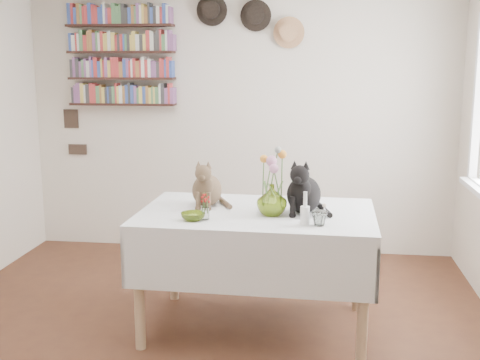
# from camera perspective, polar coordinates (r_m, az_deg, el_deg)

# --- Properties ---
(room) EXTENTS (4.08, 4.58, 2.58)m
(room) POSITION_cam_1_polar(r_m,az_deg,el_deg) (3.47, -4.79, 2.13)
(room) COLOR brown
(room) RESTS_ON ground
(dining_table) EXTENTS (1.56, 1.03, 0.82)m
(dining_table) POSITION_cam_1_polar(r_m,az_deg,el_deg) (4.02, 1.60, -5.78)
(dining_table) COLOR white
(dining_table) RESTS_ON room
(tabby_cat) EXTENTS (0.22, 0.28, 0.33)m
(tabby_cat) POSITION_cam_1_polar(r_m,az_deg,el_deg) (4.10, -3.16, -0.16)
(tabby_cat) COLOR brown
(tabby_cat) RESTS_ON dining_table
(black_cat) EXTENTS (0.30, 0.35, 0.37)m
(black_cat) POSITION_cam_1_polar(r_m,az_deg,el_deg) (3.93, 6.09, -0.45)
(black_cat) COLOR black
(black_cat) RESTS_ON dining_table
(flower_vase) EXTENTS (0.22, 0.22, 0.20)m
(flower_vase) POSITION_cam_1_polar(r_m,az_deg,el_deg) (3.85, 3.03, -1.88)
(flower_vase) COLOR #A4BE3D
(flower_vase) RESTS_ON dining_table
(green_bowl) EXTENTS (0.20, 0.20, 0.05)m
(green_bowl) POSITION_cam_1_polar(r_m,az_deg,el_deg) (3.76, -4.47, -3.46)
(green_bowl) COLOR #A4BE3D
(green_bowl) RESTS_ON dining_table
(drinking_glass) EXTENTS (0.11, 0.11, 0.09)m
(drinking_glass) POSITION_cam_1_polar(r_m,az_deg,el_deg) (3.65, 7.52, -3.62)
(drinking_glass) COLOR white
(drinking_glass) RESTS_ON dining_table
(candlestick) EXTENTS (0.06, 0.06, 0.20)m
(candlestick) POSITION_cam_1_polar(r_m,az_deg,el_deg) (3.65, 6.17, -3.20)
(candlestick) COLOR white
(candlestick) RESTS_ON dining_table
(berry_jar) EXTENTS (0.05, 0.05, 0.19)m
(berry_jar) POSITION_cam_1_polar(r_m,az_deg,el_deg) (3.75, -3.30, -2.48)
(berry_jar) COLOR white
(berry_jar) RESTS_ON dining_table
(porcelain_figurine) EXTENTS (0.05, 0.05, 0.09)m
(porcelain_figurine) POSITION_cam_1_polar(r_m,az_deg,el_deg) (3.86, 8.00, -2.92)
(porcelain_figurine) COLOR white
(porcelain_figurine) RESTS_ON dining_table
(flower_bouquet) EXTENTS (0.17, 0.12, 0.39)m
(flower_bouquet) POSITION_cam_1_polar(r_m,az_deg,el_deg) (3.82, 3.10, 1.69)
(flower_bouquet) COLOR #4C7233
(flower_bouquet) RESTS_ON flower_vase
(bookshelf_unit) EXTENTS (1.00, 0.16, 0.91)m
(bookshelf_unit) POSITION_cam_1_polar(r_m,az_deg,el_deg) (5.80, -11.20, 11.44)
(bookshelf_unit) COLOR black
(bookshelf_unit) RESTS_ON room
(wall_hats) EXTENTS (0.98, 0.09, 0.48)m
(wall_hats) POSITION_cam_1_polar(r_m,az_deg,el_deg) (5.58, 1.13, 14.99)
(wall_hats) COLOR black
(wall_hats) RESTS_ON room
(wall_art_plaques) EXTENTS (0.21, 0.02, 0.44)m
(wall_art_plaques) POSITION_cam_1_polar(r_m,az_deg,el_deg) (6.09, -15.48, 4.45)
(wall_art_plaques) COLOR #38281E
(wall_art_plaques) RESTS_ON room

